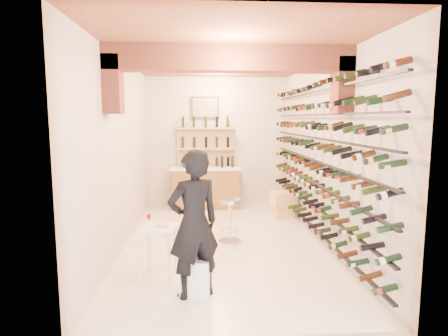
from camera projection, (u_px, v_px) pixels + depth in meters
name	position (u px, v px, depth m)	size (l,w,h in m)	color
ground	(225.00, 243.00, 6.65)	(6.00, 6.00, 0.00)	white
room_shell	(226.00, 115.00, 6.10)	(3.52, 6.02, 3.21)	beige
wine_rack	(313.00, 155.00, 6.55)	(0.32, 5.70, 2.56)	black
back_counter	(206.00, 187.00, 9.19)	(1.70, 0.62, 1.29)	olive
back_shelving	(205.00, 160.00, 9.34)	(1.40, 0.31, 2.73)	tan
tasting_table	(158.00, 236.00, 5.17)	(0.56, 0.56, 0.86)	white
white_stool	(196.00, 275.00, 4.73)	(0.36, 0.36, 0.45)	white
person	(194.00, 224.00, 4.56)	(0.67, 0.44, 1.83)	black
chrome_barstool	(230.00, 217.00, 6.65)	(0.41, 0.41, 0.78)	silver
crate_lower	(283.00, 211.00, 8.35)	(0.45, 0.32, 0.27)	#E9BA80
crate_upper	(283.00, 199.00, 8.32)	(0.53, 0.37, 0.31)	#E9BA80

